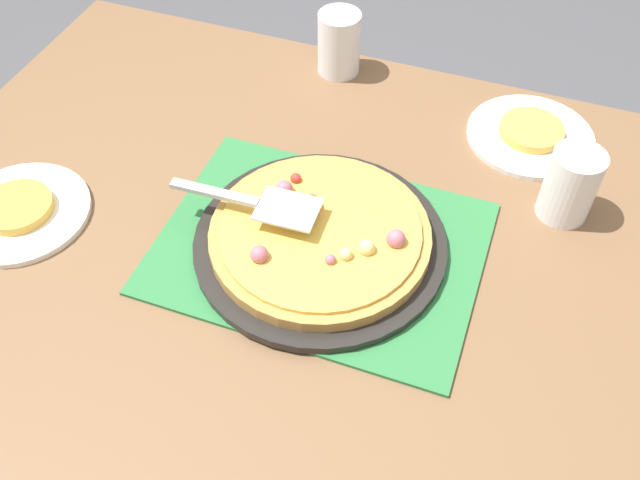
{
  "coord_description": "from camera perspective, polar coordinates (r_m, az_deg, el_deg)",
  "views": [
    {
      "loc": [
        0.23,
        -0.64,
        1.56
      ],
      "look_at": [
        0.0,
        0.0,
        0.77
      ],
      "focal_mm": 39.13,
      "sensor_mm": 36.0,
      "label": 1
    }
  ],
  "objects": [
    {
      "name": "served_slice_left",
      "position": [
        1.19,
        -23.52,
        2.49
      ],
      "size": [
        0.11,
        0.11,
        0.02
      ],
      "primitive_type": "cylinder",
      "color": "gold",
      "rests_on": "plate_near_left"
    },
    {
      "name": "plate_near_left",
      "position": [
        1.2,
        -23.33,
        2.06
      ],
      "size": [
        0.22,
        0.22,
        0.01
      ],
      "primitive_type": "cylinder",
      "color": "white",
      "rests_on": "dining_table"
    },
    {
      "name": "cup_far",
      "position": [
        1.13,
        19.8,
        4.27
      ],
      "size": [
        0.08,
        0.08,
        0.12
      ],
      "primitive_type": "cylinder",
      "color": "white",
      "rests_on": "dining_table"
    },
    {
      "name": "served_slice_right",
      "position": [
        1.28,
        16.93,
        8.59
      ],
      "size": [
        0.11,
        0.11,
        0.02
      ],
      "primitive_type": "cylinder",
      "color": "#EAB747",
      "rests_on": "plate_far_right"
    },
    {
      "name": "plate_far_right",
      "position": [
        1.28,
        16.8,
        8.15
      ],
      "size": [
        0.22,
        0.22,
        0.01
      ],
      "primitive_type": "cylinder",
      "color": "white",
      "rests_on": "dining_table"
    },
    {
      "name": "pizza",
      "position": [
        1.03,
        0.01,
        0.49
      ],
      "size": [
        0.33,
        0.33,
        0.05
      ],
      "color": "#B78442",
      "rests_on": "pizza_pan"
    },
    {
      "name": "pizza_pan",
      "position": [
        1.05,
        -0.0,
        -0.25
      ],
      "size": [
        0.38,
        0.38,
        0.01
      ],
      "primitive_type": "cylinder",
      "color": "black",
      "rests_on": "placemat"
    },
    {
      "name": "dining_table",
      "position": [
        1.14,
        -0.0,
        -4.23
      ],
      "size": [
        1.4,
        1.0,
        0.75
      ],
      "color": "brown",
      "rests_on": "ground_plane"
    },
    {
      "name": "pizza_server",
      "position": [
        1.03,
        -5.2,
        3.06
      ],
      "size": [
        0.23,
        0.07,
        0.01
      ],
      "color": "silver",
      "rests_on": "pizza"
    },
    {
      "name": "cup_near",
      "position": [
        1.36,
        1.57,
        15.8
      ],
      "size": [
        0.08,
        0.08,
        0.12
      ],
      "primitive_type": "cylinder",
      "color": "white",
      "rests_on": "dining_table"
    },
    {
      "name": "placemat",
      "position": [
        1.05,
        -0.0,
        -0.6
      ],
      "size": [
        0.48,
        0.36,
        0.01
      ],
      "primitive_type": "cube",
      "color": "#2D753D",
      "rests_on": "dining_table"
    },
    {
      "name": "ground_plane",
      "position": [
        1.7,
        -0.0,
        -17.17
      ],
      "size": [
        8.0,
        8.0,
        0.0
      ],
      "primitive_type": "plane",
      "color": "#4C4C51"
    }
  ]
}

